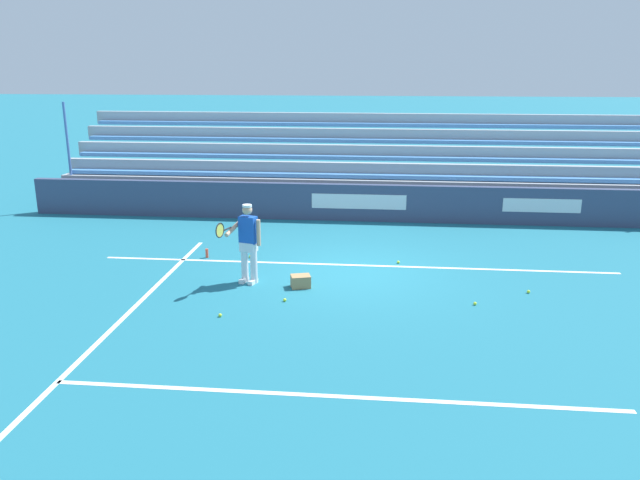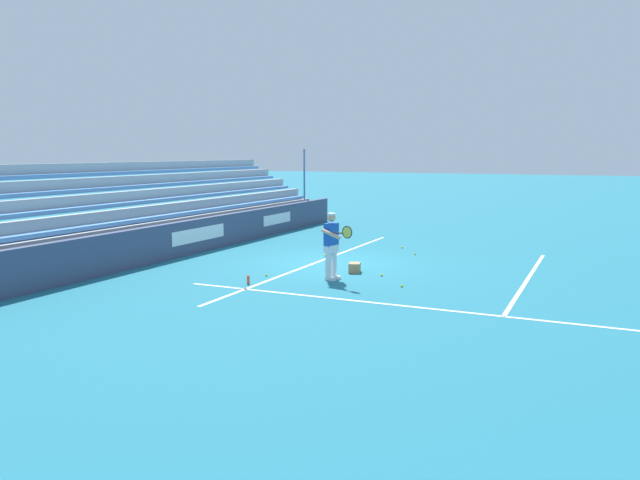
# 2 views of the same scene
# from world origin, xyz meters

# --- Properties ---
(ground_plane) EXTENTS (160.00, 160.00, 0.00)m
(ground_plane) POSITION_xyz_m (0.00, 0.00, 0.00)
(ground_plane) COLOR #1E6B7F
(court_baseline_white) EXTENTS (12.00, 0.10, 0.01)m
(court_baseline_white) POSITION_xyz_m (0.00, -0.50, 0.00)
(court_baseline_white) COLOR white
(court_baseline_white) RESTS_ON ground
(court_sideline_white) EXTENTS (0.10, 12.00, 0.01)m
(court_sideline_white) POSITION_xyz_m (4.11, 4.00, 0.00)
(court_sideline_white) COLOR white
(court_sideline_white) RESTS_ON ground
(court_service_line_white) EXTENTS (8.22, 0.10, 0.01)m
(court_service_line_white) POSITION_xyz_m (0.00, 5.50, 0.00)
(court_service_line_white) COLOR white
(court_service_line_white) RESTS_ON ground
(back_wall_sponsor_board) EXTENTS (20.29, 0.25, 1.10)m
(back_wall_sponsor_board) POSITION_xyz_m (-0.01, -4.84, 0.55)
(back_wall_sponsor_board) COLOR #384260
(back_wall_sponsor_board) RESTS_ON ground
(bleacher_stand) EXTENTS (19.28, 3.20, 3.40)m
(bleacher_stand) POSITION_xyz_m (0.00, -7.07, 0.76)
(bleacher_stand) COLOR #9EA3A8
(bleacher_stand) RESTS_ON ground
(tennis_player) EXTENTS (0.78, 0.94, 1.71)m
(tennis_player) POSITION_xyz_m (2.20, 0.92, 0.89)
(tennis_player) COLOR silver
(tennis_player) RESTS_ON ground
(ball_box_cardboard) EXTENTS (0.47, 0.40, 0.26)m
(ball_box_cardboard) POSITION_xyz_m (1.05, 1.10, 0.13)
(ball_box_cardboard) COLOR #A87F51
(ball_box_cardboard) RESTS_ON ground
(tennis_ball_far_left) EXTENTS (0.07, 0.07, 0.07)m
(tennis_ball_far_left) POSITION_xyz_m (-2.47, 1.77, 0.03)
(tennis_ball_far_left) COLOR #CCE533
(tennis_ball_far_left) RESTS_ON ground
(tennis_ball_toward_net) EXTENTS (0.07, 0.07, 0.07)m
(tennis_ball_toward_net) POSITION_xyz_m (2.54, -0.82, 0.03)
(tennis_ball_toward_net) COLOR #CCE533
(tennis_ball_toward_net) RESTS_ON ground
(tennis_ball_far_right) EXTENTS (0.07, 0.07, 0.07)m
(tennis_ball_far_right) POSITION_xyz_m (2.34, 2.84, 0.03)
(tennis_ball_far_right) COLOR #CCE533
(tennis_ball_far_right) RESTS_ON ground
(tennis_ball_near_player) EXTENTS (0.07, 0.07, 0.07)m
(tennis_ball_near_player) POSITION_xyz_m (-1.04, -0.74, 0.03)
(tennis_ball_near_player) COLOR #CCE533
(tennis_ball_near_player) RESTS_ON ground
(tennis_ball_by_box) EXTENTS (0.07, 0.07, 0.07)m
(tennis_ball_by_box) POSITION_xyz_m (-3.66, 0.98, 0.03)
(tennis_ball_by_box) COLOR #CCE533
(tennis_ball_by_box) RESTS_ON ground
(tennis_ball_midcourt) EXTENTS (0.07, 0.07, 0.07)m
(tennis_ball_midcourt) POSITION_xyz_m (1.26, 1.95, 0.03)
(tennis_ball_midcourt) COLOR #CCE533
(tennis_ball_midcourt) RESTS_ON ground
(water_bottle) EXTENTS (0.07, 0.07, 0.22)m
(water_bottle) POSITION_xyz_m (3.59, -0.74, 0.11)
(water_bottle) COLOR #EA4C33
(water_bottle) RESTS_ON ground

